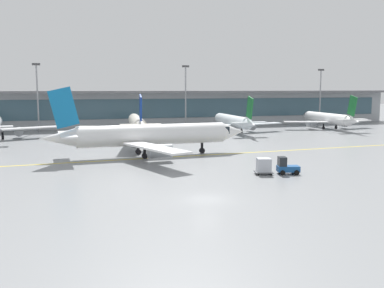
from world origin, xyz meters
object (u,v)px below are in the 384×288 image
at_px(cargo_dolly_lead, 264,166).
at_px(apron_light_mast_2, 186,94).
at_px(apron_light_mast_3, 320,94).
at_px(taxiing_regional_jet, 151,135).
at_px(baggage_tug, 286,167).
at_px(gate_airplane_4, 328,118).
at_px(gate_airplane_3, 233,121).
at_px(apron_light_mast_1, 37,95).
at_px(gate_airplane_2, 137,123).

xyz_separation_m(cargo_dolly_lead, apron_light_mast_2, (7.37, 59.63, 7.64)).
xyz_separation_m(apron_light_mast_2, apron_light_mast_3, (39.77, 0.67, -0.18)).
height_order(taxiing_regional_jet, apron_light_mast_3, apron_light_mast_3).
xyz_separation_m(baggage_tug, apron_light_mast_3, (44.48, 60.97, 7.62)).
xyz_separation_m(taxiing_regional_jet, cargo_dolly_lead, (10.17, -17.68, -2.09)).
relative_size(gate_airplane_4, baggage_tug, 9.17).
xyz_separation_m(gate_airplane_3, taxiing_regional_jet, (-25.43, -29.52, 0.55)).
bearing_deg(baggage_tug, apron_light_mast_1, 131.03).
relative_size(apron_light_mast_1, apron_light_mast_3, 1.02).
bearing_deg(gate_airplane_4, baggage_tug, 144.86).
height_order(taxiing_regional_jet, apron_light_mast_2, apron_light_mast_2).
bearing_deg(cargo_dolly_lead, apron_light_mast_1, 129.25).
relative_size(gate_airplane_3, apron_light_mast_1, 1.63).
relative_size(gate_airplane_3, gate_airplane_4, 0.99).
relative_size(apron_light_mast_1, apron_light_mast_2, 1.00).
bearing_deg(apron_light_mast_3, cargo_dolly_lead, -128.02).
bearing_deg(apron_light_mast_3, taxiing_regional_jet, -143.37).
xyz_separation_m(baggage_tug, apron_light_mast_2, (4.71, 60.30, 7.80)).
xyz_separation_m(gate_airplane_3, apron_light_mast_3, (31.88, 13.10, 5.92)).
bearing_deg(apron_light_mast_1, gate_airplane_2, -32.11).
distance_m(gate_airplane_2, apron_light_mast_1, 25.41).
height_order(gate_airplane_2, cargo_dolly_lead, gate_airplane_2).
height_order(cargo_dolly_lead, apron_light_mast_3, apron_light_mast_3).
height_order(gate_airplane_2, gate_airplane_4, gate_airplane_2).
height_order(gate_airplane_4, apron_light_mast_2, apron_light_mast_2).
height_order(baggage_tug, cargo_dolly_lead, baggage_tug).
height_order(gate_airplane_4, cargo_dolly_lead, gate_airplane_4).
bearing_deg(apron_light_mast_2, gate_airplane_4, -17.94).
bearing_deg(taxiing_regional_jet, baggage_tug, -58.04).
xyz_separation_m(gate_airplane_3, apron_light_mast_2, (-7.89, 12.43, 6.10)).
distance_m(gate_airplane_3, apron_light_mast_2, 15.94).
relative_size(baggage_tug, apron_light_mast_3, 0.18).
height_order(gate_airplane_3, taxiing_regional_jet, taxiing_regional_jet).
distance_m(taxiing_regional_jet, apron_light_mast_3, 71.62).
bearing_deg(gate_airplane_3, apron_light_mast_1, 75.45).
height_order(gate_airplane_3, gate_airplane_4, gate_airplane_4).
height_order(gate_airplane_4, baggage_tug, gate_airplane_4).
bearing_deg(gate_airplane_3, apron_light_mast_3, -65.59).
relative_size(baggage_tug, cargo_dolly_lead, 1.18).
bearing_deg(apron_light_mast_2, gate_airplane_2, -139.39).
bearing_deg(gate_airplane_2, apron_light_mast_3, -70.72).
bearing_deg(apron_light_mast_3, gate_airplane_3, -157.67).
bearing_deg(baggage_tug, apron_light_mast_3, 68.02).
xyz_separation_m(apron_light_mast_1, apron_light_mast_2, (35.59, -0.56, 0.01)).
relative_size(gate_airplane_3, cargo_dolly_lead, 10.74).
relative_size(cargo_dolly_lead, apron_light_mast_2, 0.15).
height_order(apron_light_mast_1, apron_light_mast_2, apron_light_mast_2).
height_order(cargo_dolly_lead, apron_light_mast_2, apron_light_mast_2).
distance_m(gate_airplane_4, baggage_tug, 62.84).
bearing_deg(cargo_dolly_lead, taxiing_regional_jet, 134.04).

